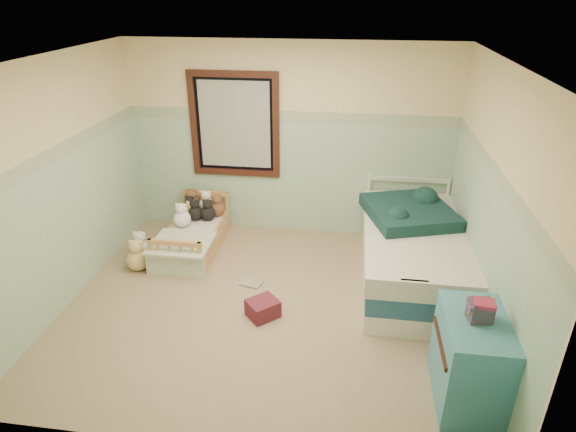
# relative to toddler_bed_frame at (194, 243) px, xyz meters

# --- Properties ---
(floor) EXTENTS (4.20, 3.60, 0.02)m
(floor) POSITION_rel_toddler_bed_frame_xyz_m (1.13, -1.05, -0.09)
(floor) COLOR #9D8361
(floor) RESTS_ON ground
(ceiling) EXTENTS (4.20, 3.60, 0.02)m
(ceiling) POSITION_rel_toddler_bed_frame_xyz_m (1.13, -1.05, 2.43)
(ceiling) COLOR silver
(ceiling) RESTS_ON wall_back
(wall_back) EXTENTS (4.20, 0.04, 2.50)m
(wall_back) POSITION_rel_toddler_bed_frame_xyz_m (1.13, 0.75, 1.17)
(wall_back) COLOR beige
(wall_back) RESTS_ON floor
(wall_front) EXTENTS (4.20, 0.04, 2.50)m
(wall_front) POSITION_rel_toddler_bed_frame_xyz_m (1.13, -2.85, 1.17)
(wall_front) COLOR beige
(wall_front) RESTS_ON floor
(wall_left) EXTENTS (0.04, 3.60, 2.50)m
(wall_left) POSITION_rel_toddler_bed_frame_xyz_m (-0.97, -1.05, 1.17)
(wall_left) COLOR beige
(wall_left) RESTS_ON floor
(wall_right) EXTENTS (0.04, 3.60, 2.50)m
(wall_right) POSITION_rel_toddler_bed_frame_xyz_m (3.23, -1.05, 1.17)
(wall_right) COLOR beige
(wall_right) RESTS_ON floor
(wainscot_mint) EXTENTS (4.20, 0.01, 1.50)m
(wainscot_mint) POSITION_rel_toddler_bed_frame_xyz_m (1.13, 0.74, 0.67)
(wainscot_mint) COLOR #80AE8A
(wainscot_mint) RESTS_ON floor
(border_strip) EXTENTS (4.20, 0.01, 0.15)m
(border_strip) POSITION_rel_toddler_bed_frame_xyz_m (1.13, 0.74, 1.49)
(border_strip) COLOR #46644C
(border_strip) RESTS_ON wall_back
(window_frame) EXTENTS (1.16, 0.06, 1.36)m
(window_frame) POSITION_rel_toddler_bed_frame_xyz_m (0.43, 0.71, 1.37)
(window_frame) COLOR #3A1911
(window_frame) RESTS_ON wall_back
(window_blinds) EXTENTS (0.92, 0.01, 1.12)m
(window_blinds) POSITION_rel_toddler_bed_frame_xyz_m (0.43, 0.72, 1.37)
(window_blinds) COLOR #B8B8B2
(window_blinds) RESTS_ON window_frame
(toddler_bed_frame) EXTENTS (0.65, 1.30, 0.17)m
(toddler_bed_frame) POSITION_rel_toddler_bed_frame_xyz_m (0.00, 0.00, 0.00)
(toddler_bed_frame) COLOR #AF7B41
(toddler_bed_frame) RESTS_ON floor
(toddler_mattress) EXTENTS (0.59, 1.24, 0.12)m
(toddler_mattress) POSITION_rel_toddler_bed_frame_xyz_m (0.00, 0.00, 0.14)
(toddler_mattress) COLOR white
(toddler_mattress) RESTS_ON toddler_bed_frame
(patchwork_quilt) EXTENTS (0.70, 0.65, 0.03)m
(patchwork_quilt) POSITION_rel_toddler_bed_frame_xyz_m (0.00, -0.40, 0.22)
(patchwork_quilt) COLOR #92BFDB
(patchwork_quilt) RESTS_ON toddler_mattress
(plush_bed_brown) EXTENTS (0.22, 0.22, 0.22)m
(plush_bed_brown) POSITION_rel_toddler_bed_frame_xyz_m (-0.15, 0.50, 0.31)
(plush_bed_brown) COLOR brown
(plush_bed_brown) RESTS_ON toddler_mattress
(plush_bed_white) EXTENTS (0.21, 0.21, 0.21)m
(plush_bed_white) POSITION_rel_toddler_bed_frame_xyz_m (0.05, 0.50, 0.31)
(plush_bed_white) COLOR white
(plush_bed_white) RESTS_ON toddler_mattress
(plush_bed_tan) EXTENTS (0.17, 0.17, 0.17)m
(plush_bed_tan) POSITION_rel_toddler_bed_frame_xyz_m (-0.10, 0.28, 0.29)
(plush_bed_tan) COLOR #E1C17D
(plush_bed_tan) RESTS_ON toddler_mattress
(plush_bed_dark) EXTENTS (0.20, 0.20, 0.20)m
(plush_bed_dark) POSITION_rel_toddler_bed_frame_xyz_m (0.13, 0.28, 0.30)
(plush_bed_dark) COLOR black
(plush_bed_dark) RESTS_ON toddler_mattress
(plush_floor_cream) EXTENTS (0.24, 0.24, 0.24)m
(plush_floor_cream) POSITION_rel_toddler_bed_frame_xyz_m (-0.57, -0.30, 0.04)
(plush_floor_cream) COLOR silver
(plush_floor_cream) RESTS_ON floor
(plush_floor_tan) EXTENTS (0.26, 0.26, 0.26)m
(plush_floor_tan) POSITION_rel_toddler_bed_frame_xyz_m (-0.50, -0.57, 0.05)
(plush_floor_tan) COLOR #E1C17D
(plush_floor_tan) RESTS_ON floor
(twin_bed_frame) EXTENTS (1.05, 2.10, 0.22)m
(twin_bed_frame) POSITION_rel_toddler_bed_frame_xyz_m (2.68, -0.37, 0.03)
(twin_bed_frame) COLOR white
(twin_bed_frame) RESTS_ON floor
(twin_boxspring) EXTENTS (1.05, 2.10, 0.22)m
(twin_boxspring) POSITION_rel_toddler_bed_frame_xyz_m (2.68, -0.37, 0.25)
(twin_boxspring) COLOR navy
(twin_boxspring) RESTS_ON twin_bed_frame
(twin_mattress) EXTENTS (1.09, 2.14, 0.22)m
(twin_mattress) POSITION_rel_toddler_bed_frame_xyz_m (2.68, -0.37, 0.47)
(twin_mattress) COLOR silver
(twin_mattress) RESTS_ON twin_boxspring
(teal_blanket) EXTENTS (1.14, 1.17, 0.14)m
(teal_blanket) POSITION_rel_toddler_bed_frame_xyz_m (2.63, -0.07, 0.65)
(teal_blanket) COLOR black
(teal_blanket) RESTS_ON twin_mattress
(dresser) EXTENTS (0.49, 0.78, 0.78)m
(dresser) POSITION_rel_toddler_bed_frame_xyz_m (2.98, -2.08, 0.31)
(dresser) COLOR teal
(dresser) RESTS_ON floor
(book_stack) EXTENTS (0.19, 0.16, 0.17)m
(book_stack) POSITION_rel_toddler_bed_frame_xyz_m (2.98, -2.07, 0.78)
(book_stack) COLOR #43322D
(book_stack) RESTS_ON dresser
(red_pillow) EXTENTS (0.39, 0.39, 0.18)m
(red_pillow) POSITION_rel_toddler_bed_frame_xyz_m (1.14, -1.25, 0.01)
(red_pillow) COLOR #9D2540
(red_pillow) RESTS_ON floor
(floor_book) EXTENTS (0.28, 0.24, 0.02)m
(floor_book) POSITION_rel_toddler_bed_frame_xyz_m (0.90, -0.68, -0.07)
(floor_book) COLOR gold
(floor_book) RESTS_ON floor
(extra_plush_0) EXTENTS (0.18, 0.18, 0.18)m
(extra_plush_0) POSITION_rel_toddler_bed_frame_xyz_m (-0.15, 0.40, 0.29)
(extra_plush_0) COLOR black
(extra_plush_0) RESTS_ON toddler_mattress
(extra_plush_1) EXTENTS (0.22, 0.22, 0.22)m
(extra_plush_1) POSITION_rel_toddler_bed_frame_xyz_m (-0.14, 0.05, 0.31)
(extra_plush_1) COLOR white
(extra_plush_1) RESTS_ON toddler_mattress
(extra_plush_2) EXTENTS (0.20, 0.20, 0.20)m
(extra_plush_2) POSITION_rel_toddler_bed_frame_xyz_m (-0.04, 0.26, 0.30)
(extra_plush_2) COLOR black
(extra_plush_2) RESTS_ON toddler_mattress
(extra_plush_3) EXTENTS (0.20, 0.20, 0.20)m
(extra_plush_3) POSITION_rel_toddler_bed_frame_xyz_m (0.22, 0.42, 0.31)
(extra_plush_3) COLOR brown
(extra_plush_3) RESTS_ON toddler_mattress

